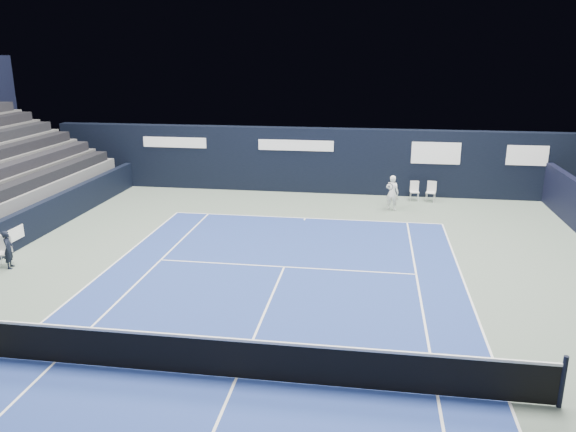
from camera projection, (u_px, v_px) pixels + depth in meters
name	position (u px, v px, depth m)	size (l,w,h in m)	color
ground	(256.00, 333.00, 13.67)	(48.00, 48.00, 0.00)	#59695E
court_surface	(236.00, 379.00, 11.77)	(10.97, 23.77, 0.01)	navy
folding_chair_back_a	(414.00, 187.00, 25.68)	(0.41, 0.44, 0.89)	silver
folding_chair_back_b	(431.00, 190.00, 25.50)	(0.49, 0.48, 0.93)	silver
line_judge_chair	(4.00, 249.00, 17.82)	(0.48, 0.47, 0.97)	white
line_judge	(8.00, 249.00, 17.62)	(0.45, 0.29, 1.22)	black
court_markings	(236.00, 378.00, 11.77)	(11.03, 23.83, 0.00)	white
tennis_net	(236.00, 357.00, 11.63)	(12.90, 0.10, 1.10)	black
back_sponsor_wall	(317.00, 160.00, 26.97)	(26.00, 0.63, 3.10)	black
side_barrier_left	(0.00, 239.00, 18.64)	(0.33, 22.00, 1.20)	black
tennis_player	(392.00, 193.00, 24.05)	(0.64, 0.87, 1.53)	white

